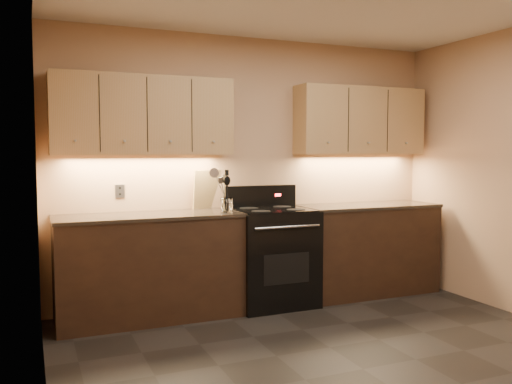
{
  "coord_description": "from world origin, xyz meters",
  "views": [
    {
      "loc": [
        -2.07,
        -3.02,
        1.48
      ],
      "look_at": [
        -0.18,
        1.45,
        1.12
      ],
      "focal_mm": 38.0,
      "sensor_mm": 36.0,
      "label": 1
    }
  ],
  "objects": [
    {
      "name": "floor",
      "position": [
        0.0,
        0.0,
        0.0
      ],
      "size": [
        4.0,
        4.0,
        0.0
      ],
      "primitive_type": "plane",
      "color": "black",
      "rests_on": "ground"
    },
    {
      "name": "wall_back",
      "position": [
        0.0,
        2.0,
        1.3
      ],
      "size": [
        4.0,
        0.04,
        2.6
      ],
      "primitive_type": "cube",
      "color": "tan",
      "rests_on": "ground"
    },
    {
      "name": "wall_left",
      "position": [
        -2.0,
        0.0,
        1.3
      ],
      "size": [
        0.04,
        4.0,
        2.6
      ],
      "primitive_type": "cube",
      "color": "tan",
      "rests_on": "ground"
    },
    {
      "name": "counter_left",
      "position": [
        -1.1,
        1.7,
        0.47
      ],
      "size": [
        1.62,
        0.62,
        0.93
      ],
      "color": "black",
      "rests_on": "ground"
    },
    {
      "name": "counter_right",
      "position": [
        1.18,
        1.7,
        0.47
      ],
      "size": [
        1.46,
        0.62,
        0.93
      ],
      "color": "black",
      "rests_on": "ground"
    },
    {
      "name": "stove",
      "position": [
        0.08,
        1.68,
        0.48
      ],
      "size": [
        0.76,
        0.68,
        1.14
      ],
      "color": "black",
      "rests_on": "ground"
    },
    {
      "name": "upper_cab_left",
      "position": [
        -1.1,
        1.85,
        1.8
      ],
      "size": [
        1.6,
        0.3,
        0.7
      ],
      "primitive_type": "cube",
      "color": "tan",
      "rests_on": "wall_back"
    },
    {
      "name": "upper_cab_right",
      "position": [
        1.18,
        1.85,
        1.8
      ],
      "size": [
        1.44,
        0.3,
        0.7
      ],
      "primitive_type": "cube",
      "color": "tan",
      "rests_on": "wall_back"
    },
    {
      "name": "outlet_plate",
      "position": [
        -1.3,
        1.99,
        1.12
      ],
      "size": [
        0.08,
        0.01,
        0.12
      ],
      "primitive_type": "cube",
      "color": "#B2B5BA",
      "rests_on": "wall_back"
    },
    {
      "name": "utensil_crock",
      "position": [
        -0.42,
        1.56,
        0.99
      ],
      "size": [
        0.14,
        0.14,
        0.13
      ],
      "color": "white",
      "rests_on": "counter_left"
    },
    {
      "name": "cutting_board",
      "position": [
        -0.48,
        1.97,
        1.12
      ],
      "size": [
        0.3,
        0.14,
        0.37
      ],
      "primitive_type": "cube",
      "rotation": [
        0.1,
        0.0,
        0.31
      ],
      "color": "tan",
      "rests_on": "counter_left"
    },
    {
      "name": "wooden_spoon",
      "position": [
        -0.44,
        1.56,
        1.11
      ],
      "size": [
        0.09,
        0.16,
        0.34
      ],
      "primitive_type": null,
      "rotation": [
        -0.25,
        0.16,
        0.3
      ],
      "color": "tan",
      "rests_on": "utensil_crock"
    },
    {
      "name": "black_spoon",
      "position": [
        -0.42,
        1.59,
        1.1
      ],
      "size": [
        0.08,
        0.15,
        0.32
      ],
      "primitive_type": null,
      "rotation": [
        0.29,
        -0.01,
        -0.09
      ],
      "color": "black",
      "rests_on": "utensil_crock"
    },
    {
      "name": "black_turner",
      "position": [
        -0.42,
        1.55,
        1.14
      ],
      "size": [
        0.11,
        0.13,
        0.39
      ],
      "primitive_type": null,
      "rotation": [
        -0.06,
        0.03,
        0.45
      ],
      "color": "black",
      "rests_on": "utensil_crock"
    },
    {
      "name": "steel_spatula",
      "position": [
        -0.4,
        1.58,
        1.11
      ],
      "size": [
        0.18,
        0.14,
        0.35
      ],
      "primitive_type": null,
      "rotation": [
        0.17,
        -0.25,
        -0.13
      ],
      "color": "silver",
      "rests_on": "utensil_crock"
    },
    {
      "name": "steel_skimmer",
      "position": [
        -0.39,
        1.54,
        1.14
      ],
      "size": [
        0.23,
        0.17,
        0.41
      ],
      "primitive_type": null,
      "rotation": [
        -0.17,
        -0.38,
        -0.06
      ],
      "color": "silver",
      "rests_on": "utensil_crock"
    }
  ]
}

